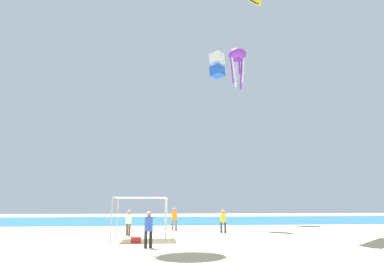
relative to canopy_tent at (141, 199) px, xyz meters
name	(u,v)px	position (x,y,z in m)	size (l,w,h in m)	color
ground	(182,244)	(2.47, -1.87, -2.47)	(110.00, 110.00, 0.10)	#D1BA8C
ocean_strip	(167,220)	(2.47, 24.57, -2.41)	(110.00, 22.96, 0.03)	#1E6B93
canopy_tent	(141,199)	(0.00, 0.00, 0.00)	(3.20, 2.84, 2.56)	#B2B2B7
person_near_tent	(174,217)	(2.47, 6.73, -1.34)	(0.45, 0.44, 1.84)	slate
person_leftmost	(223,219)	(6.03, 4.10, -1.41)	(0.46, 0.41, 1.72)	#33384C
person_central	(149,226)	(0.61, -3.91, -1.38)	(0.42, 0.42, 1.78)	black
person_rightmost	(129,220)	(-0.94, 2.82, -1.41)	(0.41, 0.41, 1.73)	brown
cooler_box	(136,240)	(-0.12, -1.64, -2.25)	(0.57, 0.37, 0.35)	red
kite_box_white	(217,65)	(6.78, 9.32, 13.54)	(1.67, 1.67, 2.50)	white
kite_octopus_purple	(237,57)	(11.01, 17.39, 18.47)	(2.49, 2.49, 5.45)	purple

